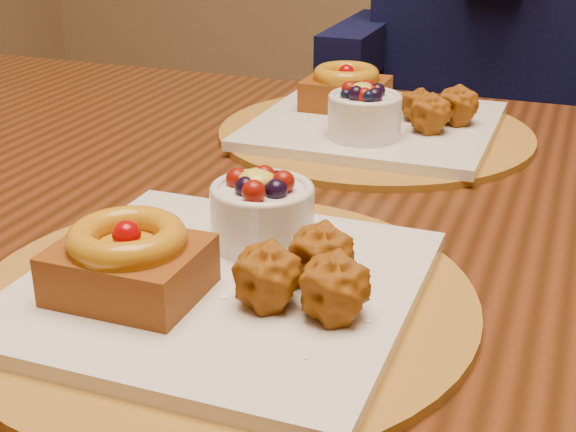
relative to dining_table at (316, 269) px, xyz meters
The scene contains 4 objects.
dining_table is the anchor object (origin of this frame).
place_setting_near 0.24m from the dining_table, 90.60° to the right, with size 0.38×0.38×0.08m.
place_setting_far 0.24m from the dining_table, 90.58° to the left, with size 0.38×0.38×0.08m.
chair_far 0.80m from the dining_table, 83.70° to the left, with size 0.51×0.51×0.85m.
Camera 1 is at (0.18, -0.72, 1.05)m, focal length 50.00 mm.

